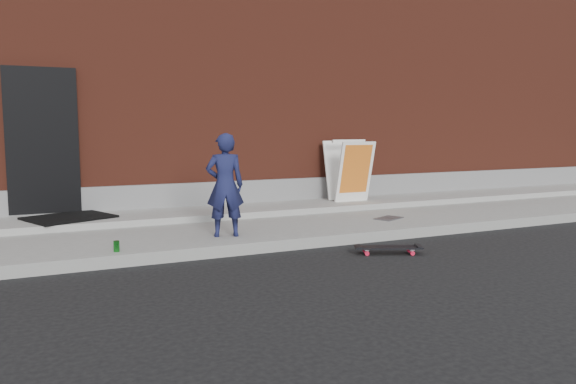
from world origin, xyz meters
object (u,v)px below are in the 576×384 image
child (225,185)px  soda_can (116,246)px  pizza_sign (349,170)px  skateboard (388,248)px

child → soda_can: size_ratio=10.68×
pizza_sign → skateboard: bearing=-112.2°
soda_can → child: bearing=14.1°
soda_can → skateboard: bearing=-15.5°
child → skateboard: bearing=157.5°
child → pizza_sign: size_ratio=1.22×
child → pizza_sign: child is taller
skateboard → soda_can: soda_can is taller
child → skateboard: (1.76, -1.26, -0.76)m
pizza_sign → child: bearing=-148.8°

